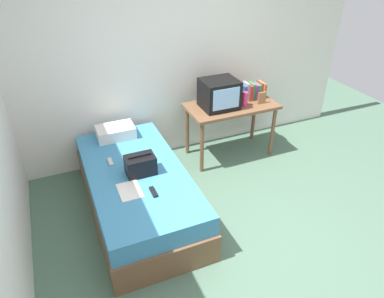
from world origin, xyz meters
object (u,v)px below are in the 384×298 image
(picture_frame, at_px, (262,98))
(handbag, at_px, (140,165))
(water_bottle, at_px, (245,99))
(remote_dark, at_px, (153,192))
(bed, at_px, (138,191))
(remote_silver, at_px, (110,162))
(book_row, at_px, (253,91))
(tv, at_px, (219,94))
(desk, at_px, (231,111))
(magazine, at_px, (130,191))
(pillow, at_px, (116,132))

(picture_frame, xyz_separation_m, handbag, (-1.79, -0.59, -0.19))
(water_bottle, relative_size, picture_frame, 1.20)
(handbag, height_order, remote_dark, handbag)
(bed, height_order, remote_silver, remote_silver)
(book_row, xyz_separation_m, handbag, (-1.77, -0.77, -0.22))
(remote_dark, bearing_deg, tv, 41.06)
(bed, xyz_separation_m, desk, (1.46, 0.64, 0.39))
(bed, xyz_separation_m, picture_frame, (1.83, 0.52, 0.56))
(magazine, bearing_deg, handbag, 52.64)
(tv, distance_m, water_bottle, 0.34)
(picture_frame, bearing_deg, magazine, -157.33)
(picture_frame, bearing_deg, pillow, 172.27)
(pillow, height_order, magazine, pillow)
(bed, bearing_deg, desk, 23.78)
(bed, relative_size, picture_frame, 12.85)
(desk, relative_size, pillow, 2.61)
(remote_silver, bearing_deg, desk, 13.28)
(bed, relative_size, pillow, 4.51)
(book_row, distance_m, remote_dark, 2.10)
(pillow, bearing_deg, picture_frame, -7.73)
(book_row, xyz_separation_m, pillow, (-1.84, 0.06, -0.25))
(handbag, relative_size, remote_silver, 2.08)
(bed, xyz_separation_m, remote_dark, (0.06, -0.42, 0.28))
(bed, xyz_separation_m, magazine, (-0.14, -0.30, 0.27))
(pillow, bearing_deg, remote_dark, -85.75)
(desk, relative_size, remote_dark, 7.44)
(desk, xyz_separation_m, pillow, (-1.49, 0.13, -0.05))
(tv, height_order, magazine, tv)
(bed, distance_m, pillow, 0.85)
(water_bottle, xyz_separation_m, book_row, (0.21, 0.16, 0.01))
(remote_silver, bearing_deg, magazine, -82.98)
(desk, bearing_deg, pillow, 174.92)
(tv, xyz_separation_m, remote_silver, (-1.49, -0.39, -0.38))
(water_bottle, height_order, remote_dark, water_bottle)
(pillow, bearing_deg, handbag, -85.18)
(pillow, height_order, remote_silver, pillow)
(pillow, relative_size, handbag, 1.48)
(water_bottle, xyz_separation_m, remote_dark, (-1.53, -0.97, -0.29))
(water_bottle, bearing_deg, desk, 144.00)
(picture_frame, distance_m, handbag, 1.90)
(remote_dark, relative_size, remote_silver, 1.08)
(pillow, relative_size, remote_silver, 3.08)
(tv, height_order, water_bottle, tv)
(tv, xyz_separation_m, magazine, (-1.42, -0.94, -0.39))
(picture_frame, bearing_deg, handbag, -161.93)
(book_row, distance_m, handbag, 1.94)
(bed, relative_size, handbag, 6.67)
(water_bottle, height_order, remote_silver, water_bottle)
(bed, height_order, book_row, book_row)
(desk, bearing_deg, picture_frame, -17.92)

